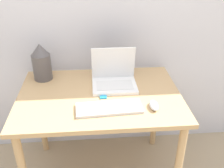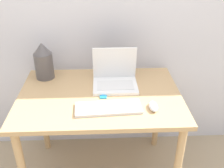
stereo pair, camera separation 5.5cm
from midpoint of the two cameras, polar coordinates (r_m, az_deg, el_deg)
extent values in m
cube|color=silver|center=(2.00, -4.46, 17.01)|extent=(6.00, 0.05, 2.50)
cube|color=tan|center=(1.77, -3.64, -2.58)|extent=(1.09, 0.76, 0.03)
cylinder|color=tan|center=(1.83, 13.30, -17.44)|extent=(0.05, 0.05, 0.72)
cylinder|color=tan|center=(2.30, -15.89, -6.75)|extent=(0.05, 0.05, 0.72)
cylinder|color=tan|center=(2.30, 8.73, -5.78)|extent=(0.05, 0.05, 0.72)
cube|color=white|center=(1.83, -0.33, -0.35)|extent=(0.31, 0.24, 0.02)
cube|color=silver|center=(1.82, -0.30, -0.23)|extent=(0.25, 0.13, 0.00)
cube|color=white|center=(1.86, -0.57, 4.61)|extent=(0.31, 0.05, 0.24)
cube|color=black|center=(1.87, -0.60, 4.79)|extent=(0.27, 0.03, 0.20)
cube|color=silver|center=(1.60, -1.60, -5.29)|extent=(0.41, 0.17, 0.02)
cube|color=#B2B2B2|center=(1.59, -1.61, -4.99)|extent=(0.38, 0.14, 0.00)
ellipsoid|color=silver|center=(1.62, 8.14, -4.65)|extent=(0.05, 0.11, 0.03)
cylinder|color=#514C4C|center=(1.98, -15.74, 3.59)|extent=(0.13, 0.13, 0.19)
cone|color=#514C4C|center=(1.93, -16.28, 7.25)|extent=(0.13, 0.13, 0.08)
cube|color=#1E7FB7|center=(1.72, -2.85, -2.69)|extent=(0.04, 0.06, 0.01)
camera|label=1|loc=(0.03, -90.95, -0.53)|focal=42.00mm
camera|label=2|loc=(0.03, 89.05, 0.53)|focal=42.00mm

